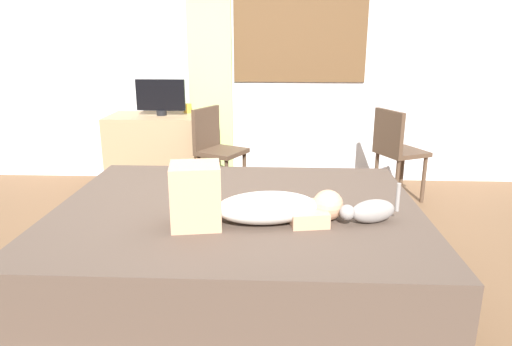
{
  "coord_description": "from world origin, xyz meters",
  "views": [
    {
      "loc": [
        0.32,
        -2.62,
        1.48
      ],
      "look_at": [
        0.19,
        0.18,
        0.66
      ],
      "focal_mm": 32.45,
      "sensor_mm": 36.0,
      "label": 1
    }
  ],
  "objects_px": {
    "bed": "(238,245)",
    "chair_by_desk": "(215,146)",
    "tv_monitor": "(161,97)",
    "person_lying": "(249,203)",
    "desk": "(156,152)",
    "cup": "(188,108)",
    "chair_spare": "(396,148)",
    "cat": "(370,211)"
  },
  "relations": [
    {
      "from": "cat",
      "to": "desk",
      "type": "relative_size",
      "value": 0.38
    },
    {
      "from": "chair_by_desk",
      "to": "cup",
      "type": "bearing_deg",
      "value": 125.09
    },
    {
      "from": "desk",
      "to": "chair_spare",
      "type": "distance_m",
      "value": 2.33
    },
    {
      "from": "person_lying",
      "to": "desk",
      "type": "bearing_deg",
      "value": 116.47
    },
    {
      "from": "desk",
      "to": "chair_by_desk",
      "type": "relative_size",
      "value": 1.05
    },
    {
      "from": "desk",
      "to": "chair_by_desk",
      "type": "distance_m",
      "value": 0.73
    },
    {
      "from": "bed",
      "to": "chair_by_desk",
      "type": "xyz_separation_m",
      "value": [
        -0.34,
        1.58,
        0.26
      ]
    },
    {
      "from": "cat",
      "to": "tv_monitor",
      "type": "height_order",
      "value": "tv_monitor"
    },
    {
      "from": "cat",
      "to": "chair_spare",
      "type": "xyz_separation_m",
      "value": [
        0.58,
        1.8,
        -0.06
      ]
    },
    {
      "from": "desk",
      "to": "tv_monitor",
      "type": "height_order",
      "value": "tv_monitor"
    },
    {
      "from": "cup",
      "to": "chair_by_desk",
      "type": "relative_size",
      "value": 0.11
    },
    {
      "from": "tv_monitor",
      "to": "bed",
      "type": "bearing_deg",
      "value": -64.28
    },
    {
      "from": "bed",
      "to": "person_lying",
      "type": "relative_size",
      "value": 2.36
    },
    {
      "from": "person_lying",
      "to": "cup",
      "type": "height_order",
      "value": "person_lying"
    },
    {
      "from": "tv_monitor",
      "to": "chair_spare",
      "type": "relative_size",
      "value": 0.56
    },
    {
      "from": "tv_monitor",
      "to": "chair_by_desk",
      "type": "relative_size",
      "value": 0.56
    },
    {
      "from": "desk",
      "to": "chair_spare",
      "type": "bearing_deg",
      "value": -7.74
    },
    {
      "from": "bed",
      "to": "tv_monitor",
      "type": "bearing_deg",
      "value": 115.72
    },
    {
      "from": "bed",
      "to": "chair_by_desk",
      "type": "height_order",
      "value": "chair_by_desk"
    },
    {
      "from": "bed",
      "to": "person_lying",
      "type": "bearing_deg",
      "value": -72.23
    },
    {
      "from": "cup",
      "to": "bed",
      "type": "bearing_deg",
      "value": -71.66
    },
    {
      "from": "desk",
      "to": "chair_by_desk",
      "type": "xyz_separation_m",
      "value": [
        0.64,
        -0.31,
        0.14
      ]
    },
    {
      "from": "tv_monitor",
      "to": "chair_spare",
      "type": "xyz_separation_m",
      "value": [
        2.23,
        -0.31,
        -0.41
      ]
    },
    {
      "from": "desk",
      "to": "cup",
      "type": "bearing_deg",
      "value": 29.59
    },
    {
      "from": "bed",
      "to": "desk",
      "type": "xyz_separation_m",
      "value": [
        -0.99,
        1.89,
        0.12
      ]
    },
    {
      "from": "bed",
      "to": "cup",
      "type": "relative_size",
      "value": 24.09
    },
    {
      "from": "bed",
      "to": "cat",
      "type": "height_order",
      "value": "cat"
    },
    {
      "from": "cat",
      "to": "chair_by_desk",
      "type": "height_order",
      "value": "chair_by_desk"
    },
    {
      "from": "chair_by_desk",
      "to": "chair_spare",
      "type": "height_order",
      "value": "same"
    },
    {
      "from": "cat",
      "to": "desk",
      "type": "xyz_separation_m",
      "value": [
        -1.73,
        2.11,
        -0.2
      ]
    },
    {
      "from": "chair_spare",
      "to": "desk",
      "type": "bearing_deg",
      "value": 172.26
    },
    {
      "from": "chair_by_desk",
      "to": "bed",
      "type": "bearing_deg",
      "value": -77.72
    },
    {
      "from": "tv_monitor",
      "to": "cup",
      "type": "xyz_separation_m",
      "value": [
        0.23,
        0.17,
        -0.14
      ]
    },
    {
      "from": "bed",
      "to": "tv_monitor",
      "type": "height_order",
      "value": "tv_monitor"
    },
    {
      "from": "chair_spare",
      "to": "bed",
      "type": "bearing_deg",
      "value": -129.89
    },
    {
      "from": "tv_monitor",
      "to": "cup",
      "type": "bearing_deg",
      "value": 37.21
    },
    {
      "from": "cat",
      "to": "chair_by_desk",
      "type": "relative_size",
      "value": 0.4
    },
    {
      "from": "bed",
      "to": "tv_monitor",
      "type": "xyz_separation_m",
      "value": [
        -0.91,
        1.89,
        0.67
      ]
    },
    {
      "from": "tv_monitor",
      "to": "chair_by_desk",
      "type": "bearing_deg",
      "value": -28.8
    },
    {
      "from": "person_lying",
      "to": "bed",
      "type": "bearing_deg",
      "value": 107.77
    },
    {
      "from": "person_lying",
      "to": "cup",
      "type": "relative_size",
      "value": 10.19
    },
    {
      "from": "person_lying",
      "to": "cat",
      "type": "xyz_separation_m",
      "value": [
        0.66,
        0.03,
        -0.05
      ]
    }
  ]
}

